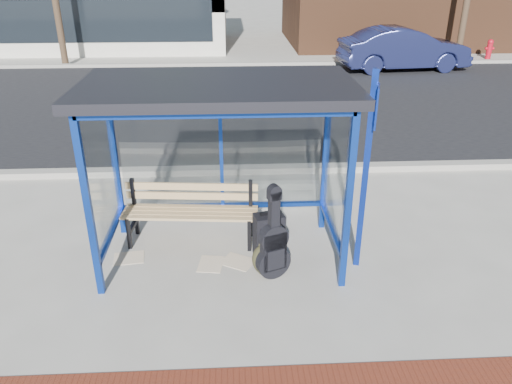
{
  "coord_description": "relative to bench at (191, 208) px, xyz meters",
  "views": [
    {
      "loc": [
        0.15,
        -5.89,
        3.79
      ],
      "look_at": [
        0.47,
        0.2,
        0.87
      ],
      "focal_mm": 35.0,
      "sensor_mm": 36.0,
      "label": 1
    }
  ],
  "objects": [
    {
      "name": "ground",
      "position": [
        0.45,
        -0.47,
        -0.51
      ],
      "size": [
        120.0,
        120.0,
        0.0
      ],
      "primitive_type": "plane",
      "color": "#B2ADA0",
      "rests_on": "ground"
    },
    {
      "name": "curb_near",
      "position": [
        0.45,
        2.43,
        -0.45
      ],
      "size": [
        60.0,
        0.25,
        0.12
      ],
      "primitive_type": "cube",
      "color": "gray",
      "rests_on": "ground"
    },
    {
      "name": "street_asphalt",
      "position": [
        0.45,
        7.53,
        -0.51
      ],
      "size": [
        60.0,
        10.0,
        0.0
      ],
      "primitive_type": "cube",
      "color": "black",
      "rests_on": "ground"
    },
    {
      "name": "curb_far",
      "position": [
        0.45,
        12.63,
        -0.45
      ],
      "size": [
        60.0,
        0.25,
        0.12
      ],
      "primitive_type": "cube",
      "color": "gray",
      "rests_on": "ground"
    },
    {
      "name": "far_sidewalk",
      "position": [
        0.45,
        14.53,
        -0.51
      ],
      "size": [
        60.0,
        4.0,
        0.01
      ],
      "primitive_type": "cube",
      "color": "#B2ADA0",
      "rests_on": "ground"
    },
    {
      "name": "bus_shelter",
      "position": [
        0.45,
        -0.39,
        1.56
      ],
      "size": [
        3.3,
        1.8,
        2.42
      ],
      "color": "navy",
      "rests_on": "ground"
    },
    {
      "name": "bench",
      "position": [
        0.0,
        0.0,
        0.0
      ],
      "size": [
        1.94,
        0.63,
        0.9
      ],
      "rotation": [
        0.0,
        0.0,
        -0.09
      ],
      "color": "black",
      "rests_on": "ground"
    },
    {
      "name": "guitar_bag",
      "position": [
        1.1,
        -0.99,
        -0.06
      ],
      "size": [
        0.46,
        0.29,
        1.23
      ],
      "rotation": [
        0.0,
        0.0,
        0.38
      ],
      "color": "black",
      "rests_on": "ground"
    },
    {
      "name": "suitcase",
      "position": [
        1.08,
        -0.49,
        -0.19
      ],
      "size": [
        0.44,
        0.33,
        0.69
      ],
      "rotation": [
        0.0,
        0.0,
        0.22
      ],
      "color": "black",
      "rests_on": "ground"
    },
    {
      "name": "backpack",
      "position": [
        1.0,
        -0.91,
        -0.32
      ],
      "size": [
        0.37,
        0.34,
        0.4
      ],
      "rotation": [
        0.0,
        0.0,
        -0.15
      ],
      "color": "#2C2B18",
      "rests_on": "ground"
    },
    {
      "name": "sign_post",
      "position": [
        2.26,
        -0.76,
        0.97
      ],
      "size": [
        0.15,
        0.32,
        2.63
      ],
      "rotation": [
        0.0,
        0.0,
        -0.28
      ],
      "color": "navy",
      "rests_on": "ground"
    },
    {
      "name": "newspaper_a",
      "position": [
        -0.85,
        -0.46,
        -0.51
      ],
      "size": [
        0.45,
        0.37,
        0.01
      ],
      "primitive_type": "cube",
      "rotation": [
        0.0,
        0.0,
        0.13
      ],
      "color": "white",
      "rests_on": "ground"
    },
    {
      "name": "newspaper_b",
      "position": [
        0.29,
        -0.67,
        -0.51
      ],
      "size": [
        0.37,
        0.44,
        0.01
      ],
      "primitive_type": "cube",
      "rotation": [
        0.0,
        0.0,
        -1.71
      ],
      "color": "white",
      "rests_on": "ground"
    },
    {
      "name": "newspaper_c",
      "position": [
        0.65,
        -0.63,
        -0.51
      ],
      "size": [
        0.53,
        0.5,
        0.01
      ],
      "primitive_type": "cube",
      "rotation": [
        0.0,
        0.0,
        2.62
      ],
      "color": "white",
      "rests_on": "ground"
    },
    {
      "name": "parked_car",
      "position": [
        6.81,
        11.55,
        0.24
      ],
      "size": [
        4.66,
        2.0,
        1.49
      ],
      "primitive_type": "imported",
      "rotation": [
        0.0,
        0.0,
        1.66
      ],
      "color": "#1A1F49",
      "rests_on": "ground"
    },
    {
      "name": "fire_hydrant",
      "position": [
        10.9,
        13.39,
        -0.09
      ],
      "size": [
        0.35,
        0.23,
        0.78
      ],
      "rotation": [
        0.0,
        0.0,
        -0.12
      ],
      "color": "red",
      "rests_on": "ground"
    }
  ]
}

